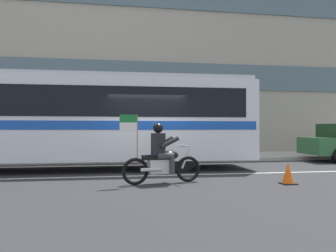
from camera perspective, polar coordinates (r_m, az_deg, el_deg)
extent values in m
plane|color=#2B2B2D|center=(10.91, -3.52, -7.94)|extent=(60.00, 60.00, 0.00)
cube|color=#B7B2A8|center=(15.96, -5.47, -5.31)|extent=(28.00, 3.80, 0.15)
cube|color=silver|center=(10.32, -3.17, -8.35)|extent=(26.60, 0.14, 0.01)
cube|color=gray|center=(18.79, -5.98, 13.96)|extent=(28.00, 0.80, 12.21)
cube|color=#4C606B|center=(17.99, -5.89, 8.65)|extent=(25.76, 0.10, 1.40)
cube|color=silver|center=(12.01, -14.31, 1.02)|extent=(11.82, 2.77, 2.70)
cube|color=black|center=(12.03, -14.30, 3.64)|extent=(10.88, 2.80, 0.96)
cube|color=#194CB2|center=(12.00, -14.31, 0.07)|extent=(11.59, 2.80, 0.28)
cube|color=#BABCC3|center=(12.13, -14.29, 7.70)|extent=(11.58, 2.64, 0.16)
cylinder|color=black|center=(11.05, 2.20, -5.14)|extent=(1.04, 0.30, 1.04)
torus|color=black|center=(9.09, 3.40, -7.25)|extent=(0.69, 0.22, 0.69)
torus|color=black|center=(8.61, -5.54, -7.63)|extent=(0.69, 0.22, 0.69)
cube|color=silver|center=(8.79, -1.25, -6.82)|extent=(0.68, 0.40, 0.36)
ellipsoid|color=black|center=(8.85, 0.28, -4.96)|extent=(0.52, 0.37, 0.24)
cube|color=black|center=(8.71, -2.50, -5.30)|extent=(0.60, 0.36, 0.12)
cylinder|color=silver|center=(9.03, 3.05, -5.38)|extent=(0.28, 0.11, 0.58)
cylinder|color=silver|center=(8.98, 2.58, -3.36)|extent=(0.16, 0.64, 0.04)
cylinder|color=silver|center=(8.56, -2.81, -7.34)|extent=(0.56, 0.19, 0.09)
cube|color=black|center=(8.73, -1.69, -3.05)|extent=(0.34, 0.41, 0.56)
sphere|color=black|center=(8.72, -1.69, -0.36)|extent=(0.26, 0.26, 0.26)
cylinder|color=#38383D|center=(8.96, -1.21, -4.91)|extent=(0.44, 0.23, 0.15)
cylinder|color=#38383D|center=(9.04, -0.13, -6.39)|extent=(0.13, 0.13, 0.46)
cylinder|color=#38383D|center=(8.62, -0.42, -5.08)|extent=(0.44, 0.23, 0.15)
cylinder|color=#38383D|center=(8.71, 0.70, -6.62)|extent=(0.13, 0.13, 0.46)
cylinder|color=black|center=(8.99, -0.65, -2.72)|extent=(0.53, 0.21, 0.32)
cylinder|color=black|center=(8.62, 0.25, -2.82)|extent=(0.53, 0.21, 0.32)
cylinder|color=olive|center=(8.56, -5.21, -2.26)|extent=(0.02, 0.02, 1.25)
cube|color=#197233|center=(8.50, -6.70, 1.27)|extent=(0.44, 0.10, 0.20)
cube|color=white|center=(8.50, -6.70, -0.08)|extent=(0.44, 0.10, 0.20)
cylinder|color=gold|center=(15.17, -19.83, -4.15)|extent=(0.22, 0.22, 0.58)
sphere|color=gold|center=(15.15, -19.82, -2.80)|extent=(0.20, 0.20, 0.20)
cylinder|color=gold|center=(15.03, -19.92, -4.08)|extent=(0.09, 0.10, 0.09)
cone|color=#EA590F|center=(9.26, 19.59, -7.53)|extent=(0.32, 0.32, 0.55)
cube|color=black|center=(9.29, 19.60, -9.13)|extent=(0.36, 0.36, 0.03)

